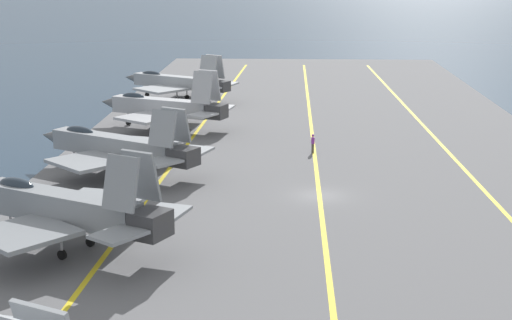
% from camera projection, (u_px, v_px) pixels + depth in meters
% --- Properties ---
extents(ground_plane, '(2000.00, 2000.00, 0.00)m').
position_uv_depth(ground_plane, '(319.00, 200.00, 60.44)').
color(ground_plane, '#23384C').
extents(carrier_deck, '(176.01, 47.49, 0.40)m').
position_uv_depth(carrier_deck, '(319.00, 198.00, 60.39)').
color(carrier_deck, slate).
rests_on(carrier_deck, ground).
extents(deck_stripe_foul_line, '(158.36, 4.38, 0.01)m').
position_uv_depth(deck_stripe_foul_line, '(491.00, 198.00, 59.77)').
color(deck_stripe_foul_line, yellow).
rests_on(deck_stripe_foul_line, carrier_deck).
extents(deck_stripe_centerline, '(158.41, 0.36, 0.01)m').
position_uv_depth(deck_stripe_centerline, '(319.00, 195.00, 60.34)').
color(deck_stripe_centerline, yellow).
rests_on(deck_stripe_centerline, carrier_deck).
extents(deck_stripe_edge_line, '(158.31, 6.26, 0.01)m').
position_uv_depth(deck_stripe_edge_line, '(151.00, 193.00, 60.90)').
color(deck_stripe_edge_line, yellow).
rests_on(deck_stripe_edge_line, carrier_deck).
extents(parked_jet_second, '(12.62, 15.65, 6.87)m').
position_uv_depth(parked_jet_second, '(64.00, 207.00, 48.11)').
color(parked_jet_second, gray).
rests_on(parked_jet_second, carrier_deck).
extents(parked_jet_third, '(13.13, 16.48, 6.10)m').
position_uv_depth(parked_jet_third, '(117.00, 146.00, 66.18)').
color(parked_jet_third, gray).
rests_on(parked_jet_third, carrier_deck).
extents(parked_jet_fourth, '(12.52, 15.39, 6.58)m').
position_uv_depth(parked_jet_fourth, '(164.00, 107.00, 83.97)').
color(parked_jet_fourth, '#A8AAAF').
rests_on(parked_jet_fourth, carrier_deck).
extents(parked_jet_fifth, '(12.74, 16.14, 6.19)m').
position_uv_depth(parked_jet_fifth, '(177.00, 82.00, 101.48)').
color(parked_jet_fifth, '#9EA3A8').
rests_on(parked_jet_fifth, carrier_deck).
extents(crew_purple_vest, '(0.41, 0.31, 1.82)m').
position_uv_depth(crew_purple_vest, '(313.00, 143.00, 73.53)').
color(crew_purple_vest, '#4C473D').
rests_on(crew_purple_vest, carrier_deck).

